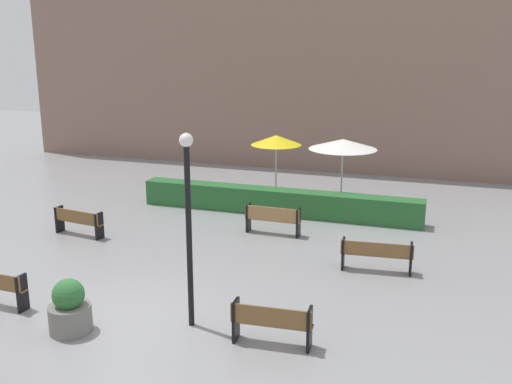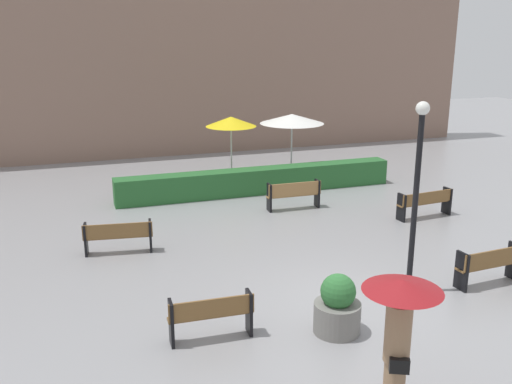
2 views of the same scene
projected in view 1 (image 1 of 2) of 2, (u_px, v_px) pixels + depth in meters
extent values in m
plane|color=gray|center=(127.00, 315.00, 12.90)|extent=(60.00, 60.00, 0.00)
cube|color=brown|center=(79.00, 222.00, 18.04)|extent=(1.73, 0.48, 0.04)
cube|color=brown|center=(76.00, 216.00, 17.86)|extent=(1.70, 0.28, 0.37)
cube|color=black|center=(59.00, 219.00, 18.37)|extent=(0.11, 0.35, 0.82)
cube|color=black|center=(99.00, 226.00, 17.68)|extent=(0.11, 0.35, 0.82)
cube|color=brown|center=(272.00, 323.00, 11.59)|extent=(1.62, 0.37, 0.04)
cube|color=brown|center=(270.00, 317.00, 11.39)|extent=(1.60, 0.14, 0.39)
cube|color=black|center=(236.00, 320.00, 11.76)|extent=(0.08, 0.38, 0.86)
cube|color=black|center=(309.00, 329.00, 11.39)|extent=(0.08, 0.38, 0.86)
cube|color=#9E7242|center=(273.00, 220.00, 18.16)|extent=(1.74, 0.29, 0.04)
cube|color=#9E7242|center=(272.00, 214.00, 17.97)|extent=(1.73, 0.08, 0.42)
cube|color=black|center=(248.00, 218.00, 18.40)|extent=(0.07, 0.35, 0.88)
cube|color=black|center=(298.00, 223.00, 17.88)|extent=(0.07, 0.35, 0.88)
cube|color=black|center=(22.00, 293.00, 13.01)|extent=(0.07, 0.32, 0.85)
cube|color=brown|center=(377.00, 254.00, 15.25)|extent=(1.85, 0.44, 0.04)
cube|color=brown|center=(377.00, 249.00, 15.05)|extent=(1.83, 0.20, 0.35)
cube|color=black|center=(343.00, 253.00, 15.43)|extent=(0.09, 0.38, 0.82)
cube|color=black|center=(411.00, 259.00, 15.05)|extent=(0.09, 0.38, 0.82)
cylinder|color=slate|center=(70.00, 318.00, 12.13)|extent=(0.87, 0.87, 0.58)
sphere|color=#2D6B33|center=(68.00, 295.00, 12.00)|extent=(0.66, 0.66, 0.66)
cylinder|color=black|center=(189.00, 239.00, 11.99)|extent=(0.12, 0.12, 3.82)
sphere|color=white|center=(186.00, 140.00, 11.48)|extent=(0.28, 0.28, 0.28)
cylinder|color=silver|center=(276.00, 171.00, 21.54)|extent=(0.06, 0.06, 2.30)
cone|color=yellow|center=(276.00, 140.00, 21.25)|extent=(1.82, 1.82, 0.35)
cylinder|color=silver|center=(342.00, 176.00, 20.91)|extent=(0.06, 0.06, 2.27)
cone|color=white|center=(343.00, 144.00, 20.62)|extent=(2.39, 2.39, 0.35)
cube|color=#28602D|center=(278.00, 202.00, 20.21)|extent=(9.73, 0.70, 0.87)
cube|color=#846656|center=(305.00, 74.00, 26.50)|extent=(28.00, 1.20, 8.57)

